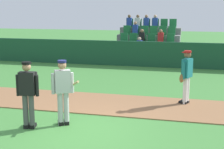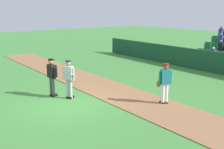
% 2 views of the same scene
% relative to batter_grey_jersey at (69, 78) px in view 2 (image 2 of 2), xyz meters
% --- Properties ---
extents(ground_plane, '(80.00, 80.00, 0.00)m').
position_rel_batter_grey_jersey_xyz_m(ground_plane, '(0.51, -0.37, -0.97)').
color(ground_plane, '#42843A').
extents(infield_dirt_path, '(28.00, 2.42, 0.03)m').
position_rel_batter_grey_jersey_xyz_m(infield_dirt_path, '(0.51, 2.22, -0.95)').
color(infield_dirt_path, '#936642').
rests_on(infield_dirt_path, ground).
extents(dugout_fence, '(20.00, 0.16, 1.36)m').
position_rel_batter_grey_jersey_xyz_m(dugout_fence, '(0.51, 9.75, -0.29)').
color(dugout_fence, '#19472D').
rests_on(dugout_fence, ground).
extents(batter_grey_jersey, '(0.74, 0.70, 1.76)m').
position_rel_batter_grey_jersey_xyz_m(batter_grey_jersey, '(0.00, 0.00, 0.00)').
color(batter_grey_jersey, '#B2B2B2').
rests_on(batter_grey_jersey, ground).
extents(umpire_home_plate, '(0.58, 0.35, 1.76)m').
position_rel_batter_grey_jersey_xyz_m(umpire_home_plate, '(-0.78, -0.45, 0.03)').
color(umpire_home_plate, '#4C4C4C').
rests_on(umpire_home_plate, ground).
extents(runner_teal_jersey, '(0.42, 0.62, 1.76)m').
position_rel_batter_grey_jersey_xyz_m(runner_teal_jersey, '(3.09, 2.83, -0.01)').
color(runner_teal_jersey, white).
rests_on(runner_teal_jersey, ground).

